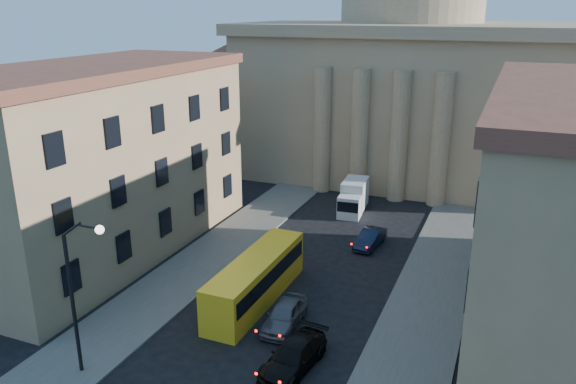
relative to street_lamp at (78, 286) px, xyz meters
The scene contains 10 objects.
sidewalk_left 11.38m from the street_lamp, 98.71° to the left, with size 5.00×60.00×0.15m, color #53514C.
sidewalk_right 19.14m from the street_lamp, 32.88° to the left, with size 5.00×60.00×0.15m, color #53514C.
church 48.43m from the street_lamp, 81.65° to the left, with size 68.02×28.76×36.60m.
building_left 17.36m from the street_lamp, 125.62° to the left, with size 11.60×26.60×14.70m.
street_lamp is the anchor object (origin of this frame).
car_right_mid 11.79m from the street_lamp, 25.23° to the left, with size 2.10×5.17×1.50m, color black.
car_right_far 12.29m from the street_lamp, 47.19° to the left, with size 1.86×4.62×1.57m, color #55555A.
car_right_distant 24.62m from the street_lamp, 66.72° to the left, with size 1.47×4.23×1.39m, color black.
city_bus 12.24m from the street_lamp, 65.87° to the left, with size 2.58×10.75×3.02m.
box_truck 30.57m from the street_lamp, 78.67° to the left, with size 2.53×5.47×2.92m.
Camera 1 is at (12.47, -11.44, 18.62)m, focal length 35.00 mm.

